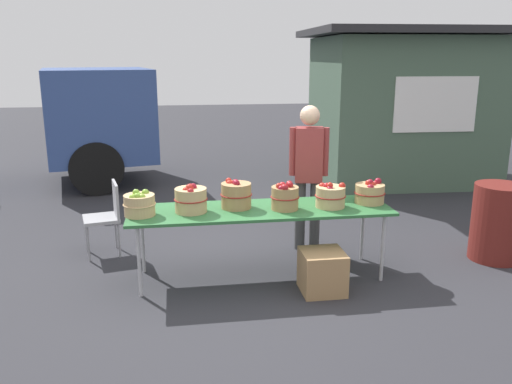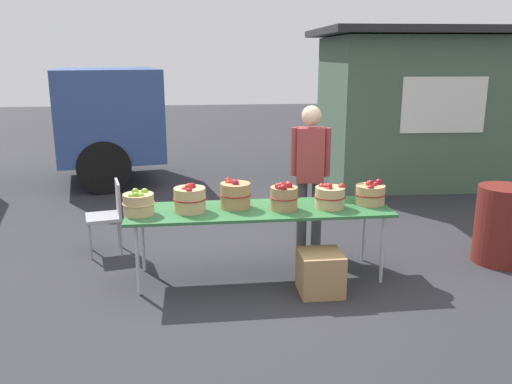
% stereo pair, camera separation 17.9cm
% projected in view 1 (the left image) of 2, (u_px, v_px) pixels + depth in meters
% --- Properties ---
extents(ground_plane, '(40.00, 40.00, 0.00)m').
position_uv_depth(ground_plane, '(260.00, 276.00, 5.63)').
color(ground_plane, '#2D2D33').
extents(market_table, '(2.70, 0.76, 0.75)m').
position_uv_depth(market_table, '(260.00, 212.00, 5.45)').
color(market_table, '#2D6B38').
rests_on(market_table, ground).
extents(apple_basket_green_0, '(0.32, 0.32, 0.26)m').
position_uv_depth(apple_basket_green_0, '(139.00, 204.00, 5.19)').
color(apple_basket_green_0, tan).
rests_on(apple_basket_green_0, market_table).
extents(apple_basket_red_0, '(0.34, 0.34, 0.30)m').
position_uv_depth(apple_basket_red_0, '(191.00, 199.00, 5.29)').
color(apple_basket_red_0, tan).
rests_on(apple_basket_red_0, market_table).
extents(apple_basket_red_1, '(0.33, 0.33, 0.31)m').
position_uv_depth(apple_basket_red_1, '(236.00, 195.00, 5.44)').
color(apple_basket_red_1, '#A87F51').
rests_on(apple_basket_red_1, market_table).
extents(apple_basket_red_2, '(0.30, 0.30, 0.30)m').
position_uv_depth(apple_basket_red_2, '(285.00, 197.00, 5.38)').
color(apple_basket_red_2, '#A87F51').
rests_on(apple_basket_red_2, market_table).
extents(apple_basket_red_3, '(0.32, 0.32, 0.27)m').
position_uv_depth(apple_basket_red_3, '(330.00, 196.00, 5.47)').
color(apple_basket_red_3, tan).
rests_on(apple_basket_red_3, market_table).
extents(apple_basket_red_4, '(0.33, 0.33, 0.26)m').
position_uv_depth(apple_basket_red_4, '(370.00, 193.00, 5.62)').
color(apple_basket_red_4, tan).
rests_on(apple_basket_red_4, market_table).
extents(vendor_adult, '(0.45, 0.29, 1.73)m').
position_uv_depth(vendor_adult, '(309.00, 167.00, 6.17)').
color(vendor_adult, '#3F3F3F').
rests_on(vendor_adult, ground).
extents(food_kiosk, '(3.61, 3.03, 2.74)m').
position_uv_depth(food_kiosk, '(402.00, 105.00, 9.79)').
color(food_kiosk, '#47604C').
rests_on(food_kiosk, ground).
extents(folding_chair, '(0.47, 0.47, 0.86)m').
position_uv_depth(folding_chair, '(107.00, 213.00, 6.14)').
color(folding_chair, '#99999E').
rests_on(folding_chair, ground).
extents(trash_barrel, '(0.58, 0.58, 0.88)m').
position_uv_depth(trash_barrel, '(498.00, 222.00, 6.00)').
color(trash_barrel, maroon).
rests_on(trash_barrel, ground).
extents(produce_crate, '(0.42, 0.42, 0.42)m').
position_uv_depth(produce_crate, '(322.00, 272.00, 5.22)').
color(produce_crate, '#A87F51').
rests_on(produce_crate, ground).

